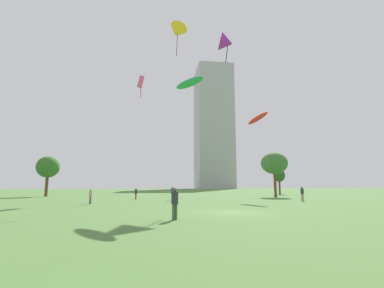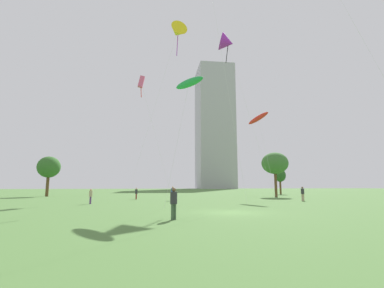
% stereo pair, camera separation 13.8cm
% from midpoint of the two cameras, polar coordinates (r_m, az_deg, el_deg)
% --- Properties ---
extents(ground, '(280.00, 280.00, 0.00)m').
position_cam_midpoint_polar(ground, '(20.69, 8.12, -13.79)').
color(ground, '#4C7538').
extents(person_standing_0, '(0.39, 0.39, 1.76)m').
position_cam_midpoint_polar(person_standing_0, '(37.77, 21.93, -9.28)').
color(person_standing_0, tan).
rests_on(person_standing_0, ground).
extents(person_standing_1, '(0.35, 0.35, 1.57)m').
position_cam_midpoint_polar(person_standing_1, '(39.72, -11.31, -9.82)').
color(person_standing_1, maroon).
rests_on(person_standing_1, ground).
extents(person_standing_2, '(0.40, 0.40, 1.80)m').
position_cam_midpoint_polar(person_standing_2, '(35.46, -3.89, -9.93)').
color(person_standing_2, gray).
rests_on(person_standing_2, ground).
extents(person_standing_3, '(0.40, 0.40, 1.80)m').
position_cam_midpoint_polar(person_standing_3, '(16.19, -3.55, -11.66)').
color(person_standing_3, '#3F593F').
rests_on(person_standing_3, ground).
extents(person_standing_4, '(0.35, 0.35, 1.57)m').
position_cam_midpoint_polar(person_standing_4, '(31.17, -20.03, -9.89)').
color(person_standing_4, '#593372').
rests_on(person_standing_4, ground).
extents(kite_flying_0, '(6.07, 3.48, 19.65)m').
position_cam_midpoint_polar(kite_flying_0, '(46.98, -10.31, 12.43)').
color(kite_flying_0, silver).
rests_on(kite_flying_0, ground).
extents(kite_flying_1, '(8.44, 8.02, 26.90)m').
position_cam_midpoint_polar(kite_flying_1, '(46.12, -2.93, 22.14)').
color(kite_flying_1, silver).
rests_on(kite_flying_1, ground).
extents(kite_flying_2, '(3.30, 3.72, 11.44)m').
position_cam_midpoint_polar(kite_flying_2, '(25.36, -0.48, 12.44)').
color(kite_flying_2, silver).
rests_on(kite_flying_2, ground).
extents(kite_flying_4, '(9.89, 5.27, 24.01)m').
position_cam_midpoint_polar(kite_flying_4, '(43.16, 7.28, 20.04)').
color(kite_flying_4, silver).
rests_on(kite_flying_4, ground).
extents(kite_flying_6, '(2.56, 3.87, 12.77)m').
position_cam_midpoint_polar(kite_flying_6, '(42.79, 13.56, 5.18)').
color(kite_flying_6, silver).
rests_on(kite_flying_6, ground).
extents(park_tree_0, '(3.86, 3.86, 7.00)m').
position_cam_midpoint_polar(park_tree_0, '(55.18, -27.35, -4.29)').
color(park_tree_0, brown).
rests_on(park_tree_0, ground).
extents(park_tree_1, '(2.51, 2.51, 5.52)m').
position_cam_midpoint_polar(park_tree_1, '(63.92, 17.72, -6.22)').
color(park_tree_1, brown).
rests_on(park_tree_1, ground).
extents(park_tree_2, '(4.49, 4.49, 7.53)m').
position_cam_midpoint_polar(park_tree_2, '(49.60, 16.78, -3.85)').
color(park_tree_2, brown).
rests_on(park_tree_2, ground).
extents(distant_highrise_0, '(21.73, 25.05, 72.57)m').
position_cam_midpoint_polar(distant_highrise_0, '(166.68, 4.66, 3.43)').
color(distant_highrise_0, '#A8A8AD').
rests_on(distant_highrise_0, ground).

